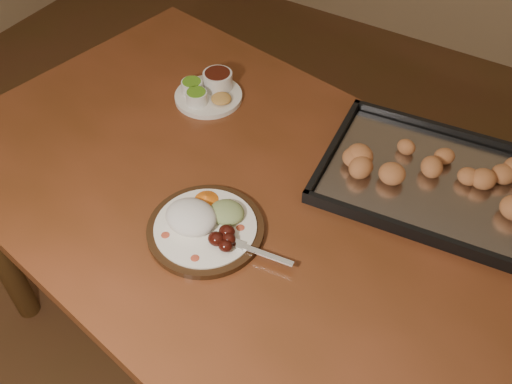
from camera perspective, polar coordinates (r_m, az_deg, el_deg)
The scene contains 5 objects.
ground at distance 1.96m, azimuth -4.49°, elevation -12.48°, with size 4.00×4.00×0.00m, color #572E1E.
dining_table at distance 1.35m, azimuth -0.34°, elevation -3.18°, with size 1.64×1.15×0.75m.
dinner_plate at distance 1.20m, azimuth -5.20°, elevation -3.19°, with size 0.33×0.25×0.06m.
condiment_saucer at distance 1.53m, azimuth -4.75°, elevation 10.07°, with size 0.18×0.18×0.06m.
baking_tray at distance 1.35m, azimuth 17.26°, elevation 1.33°, with size 0.53×0.41×0.05m.
Camera 1 is at (0.65, -0.77, 1.68)m, focal length 40.00 mm.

